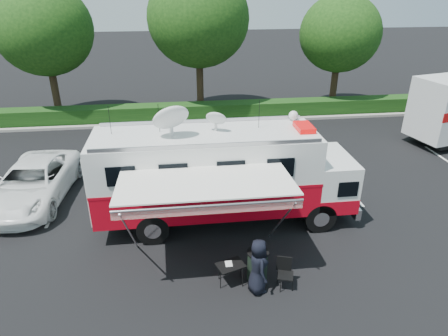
{
  "coord_description": "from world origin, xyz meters",
  "views": [
    {
      "loc": [
        -1.61,
        -12.47,
        8.13
      ],
      "look_at": [
        0.0,
        0.5,
        1.9
      ],
      "focal_mm": 32.0,
      "sensor_mm": 36.0,
      "label": 1
    }
  ],
  "objects_px": {
    "folding_table": "(231,266)",
    "white_suv": "(37,199)",
    "trash_bin": "(257,265)",
    "command_truck": "(224,175)"
  },
  "relations": [
    {
      "from": "command_truck",
      "to": "folding_table",
      "type": "height_order",
      "value": "command_truck"
    },
    {
      "from": "command_truck",
      "to": "trash_bin",
      "type": "xyz_separation_m",
      "value": [
        0.6,
        -3.28,
        -1.4
      ]
    },
    {
      "from": "white_suv",
      "to": "folding_table",
      "type": "relative_size",
      "value": 6.1
    },
    {
      "from": "command_truck",
      "to": "trash_bin",
      "type": "distance_m",
      "value": 3.61
    },
    {
      "from": "trash_bin",
      "to": "white_suv",
      "type": "bearing_deg",
      "value": 144.28
    },
    {
      "from": "white_suv",
      "to": "trash_bin",
      "type": "xyz_separation_m",
      "value": [
        7.96,
        -5.72,
        0.48
      ]
    },
    {
      "from": "folding_table",
      "to": "trash_bin",
      "type": "distance_m",
      "value": 0.83
    },
    {
      "from": "command_truck",
      "to": "white_suv",
      "type": "height_order",
      "value": "command_truck"
    },
    {
      "from": "white_suv",
      "to": "trash_bin",
      "type": "relative_size",
      "value": 5.84
    },
    {
      "from": "folding_table",
      "to": "white_suv",
      "type": "bearing_deg",
      "value": 140.78
    }
  ]
}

